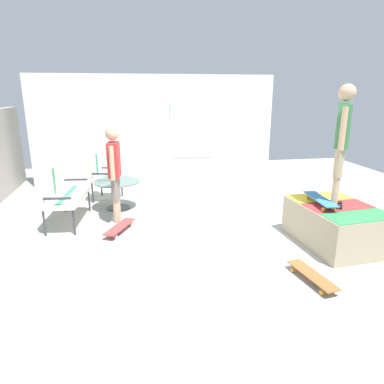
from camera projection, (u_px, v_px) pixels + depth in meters
The scene contains 11 objects.
ground_plane at pixel (207, 242), 5.52m from camera, with size 12.00×12.00×0.10m, color #A8A8A3.
house_facade at pixel (156, 130), 8.63m from camera, with size 0.23×6.00×2.67m.
skate_ramp at pixel (338, 224), 5.28m from camera, with size 1.54×1.95×0.62m.
patio_bench at pixel (60, 190), 6.02m from camera, with size 1.30×0.67×1.02m.
patio_chair_near_house at pixel (101, 172), 7.36m from camera, with size 0.74×0.69×1.02m.
patio_table at pixel (118, 189), 6.81m from camera, with size 0.90×0.90×0.57m.
person_watching at pixel (114, 169), 5.87m from camera, with size 0.48×0.27×1.71m.
person_skater at pixel (342, 137), 4.86m from camera, with size 0.42×0.35×1.75m.
skateboard_by_bench at pixel (120, 227), 5.77m from camera, with size 0.81×0.53×0.10m.
skateboard_spare at pixel (312, 275), 4.25m from camera, with size 0.82×0.33×0.10m.
skateboard_on_ramp at pixel (320, 199), 5.19m from camera, with size 0.81×0.26×0.10m.
Camera 1 is at (-4.95, 1.12, 2.28)m, focal length 32.21 mm.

